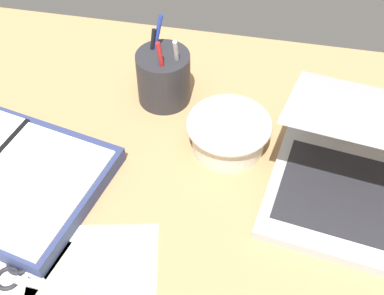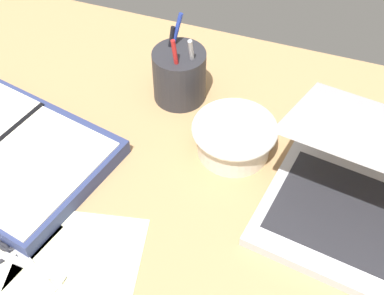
# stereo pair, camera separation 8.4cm
# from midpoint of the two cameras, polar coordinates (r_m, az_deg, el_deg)

# --- Properties ---
(desk_top) EXTENTS (1.40, 1.00, 0.02)m
(desk_top) POSITION_cam_midpoint_polar(r_m,az_deg,el_deg) (0.85, -3.24, -8.53)
(desk_top) COLOR tan
(desk_top) RESTS_ON ground
(laptop) EXTENTS (0.34, 0.35, 0.18)m
(laptop) POSITION_cam_midpoint_polar(r_m,az_deg,el_deg) (0.86, 16.10, -2.81)
(laptop) COLOR #B7B7BC
(laptop) RESTS_ON desk_top
(bowl) EXTENTS (0.15, 0.15, 0.06)m
(bowl) POSITION_cam_midpoint_polar(r_m,az_deg,el_deg) (0.91, 1.30, 1.41)
(bowl) COLOR silver
(bowl) RESTS_ON desk_top
(pen_cup) EXTENTS (0.10, 0.10, 0.16)m
(pen_cup) POSITION_cam_midpoint_polar(r_m,az_deg,el_deg) (1.00, -5.49, 7.38)
(pen_cup) COLOR #28282D
(pen_cup) RESTS_ON desk_top
(scissors) EXTENTS (0.14, 0.08, 0.01)m
(scissors) POSITION_cam_midpoint_polar(r_m,az_deg,el_deg) (0.84, -20.46, -12.85)
(scissors) COLOR #B7B7BC
(scissors) RESTS_ON desk_top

